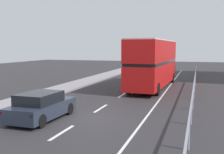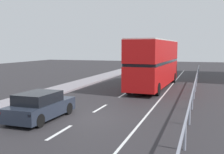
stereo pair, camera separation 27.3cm
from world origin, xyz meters
name	(u,v)px [view 2 (the right image)]	position (x,y,z in m)	size (l,w,h in m)	color
ground_plane	(85,118)	(0.00, 0.00, -0.05)	(74.28, 120.00, 0.10)	#2D2A2D
lane_paint_markings	(149,94)	(1.90, 8.41, 0.00)	(3.15, 46.00, 0.01)	silver
bridge_side_railing	(195,84)	(5.30, 9.00, 0.86)	(0.10, 42.00, 1.05)	gray
double_decker_bus_red	(155,62)	(1.67, 12.03, 2.32)	(3.00, 11.57, 4.33)	red
hatchback_car_near	(40,106)	(-2.03, -1.00, 0.68)	(1.97, 4.21, 1.41)	#242B39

